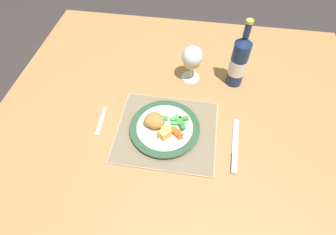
{
  "coord_description": "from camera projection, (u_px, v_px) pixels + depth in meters",
  "views": [
    {
      "loc": [
        0.05,
        -0.62,
        1.47
      ],
      "look_at": [
        -0.03,
        -0.1,
        0.78
      ],
      "focal_mm": 28.0,
      "sensor_mm": 36.0,
      "label": 1
    }
  ],
  "objects": [
    {
      "name": "ground_plane",
      "position": [
        176.0,
        185.0,
        1.54
      ],
      "size": [
        6.0,
        6.0,
        0.0
      ],
      "primitive_type": "plane",
      "color": "#383333"
    },
    {
      "name": "dining_table",
      "position": [
        180.0,
        117.0,
        1.02
      ],
      "size": [
        1.31,
        1.08,
        0.74
      ],
      "color": "#AD7F4C",
      "rests_on": "ground"
    },
    {
      "name": "placemat",
      "position": [
        167.0,
        131.0,
        0.88
      ],
      "size": [
        0.33,
        0.29,
        0.01
      ],
      "color": "tan",
      "rests_on": "dining_table"
    },
    {
      "name": "dinner_plate",
      "position": [
        165.0,
        128.0,
        0.87
      ],
      "size": [
        0.23,
        0.23,
        0.02
      ],
      "color": "white",
      "rests_on": "placemat"
    },
    {
      "name": "breaded_croquettes",
      "position": [
        154.0,
        121.0,
        0.85
      ],
      "size": [
        0.09,
        0.08,
        0.04
      ],
      "color": "#A87033",
      "rests_on": "dinner_plate"
    },
    {
      "name": "green_beans_pile",
      "position": [
        177.0,
        121.0,
        0.87
      ],
      "size": [
        0.1,
        0.07,
        0.02
      ],
      "color": "green",
      "rests_on": "dinner_plate"
    },
    {
      "name": "glazed_carrots",
      "position": [
        175.0,
        133.0,
        0.84
      ],
      "size": [
        0.06,
        0.04,
        0.02
      ],
      "color": "orange",
      "rests_on": "dinner_plate"
    },
    {
      "name": "fork",
      "position": [
        101.0,
        123.0,
        0.9
      ],
      "size": [
        0.02,
        0.12,
        0.01
      ],
      "color": "silver",
      "rests_on": "dining_table"
    },
    {
      "name": "table_knife",
      "position": [
        235.0,
        150.0,
        0.84
      ],
      "size": [
        0.03,
        0.21,
        0.01
      ],
      "color": "silver",
      "rests_on": "dining_table"
    },
    {
      "name": "wine_glass",
      "position": [
        192.0,
        58.0,
        0.96
      ],
      "size": [
        0.08,
        0.08,
        0.15
      ],
      "color": "silver",
      "rests_on": "dining_table"
    },
    {
      "name": "bottle",
      "position": [
        239.0,
        62.0,
        0.94
      ],
      "size": [
        0.06,
        0.06,
        0.27
      ],
      "color": "navy",
      "rests_on": "dining_table"
    },
    {
      "name": "roast_potatoes",
      "position": [
        165.0,
        133.0,
        0.83
      ],
      "size": [
        0.04,
        0.06,
        0.03
      ],
      "color": "#DBB256",
      "rests_on": "dinner_plate"
    }
  ]
}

